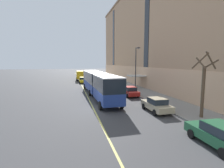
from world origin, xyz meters
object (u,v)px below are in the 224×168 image
at_px(city_bus, 98,83).
at_px(fire_hydrant, 127,87).
at_px(parked_car_champagne_3, 157,105).
at_px(street_lamp, 136,66).
at_px(parked_car_darkgray_2, 105,79).
at_px(parked_car_black_4, 116,85).
at_px(parked_car_red_0, 130,91).
at_px(street_tree_mid_block, 203,85).
at_px(taxi_cab, 83,80).
at_px(parked_car_green_6, 218,135).
at_px(box_truck, 80,75).

height_order(city_bus, fire_hydrant, city_bus).
xyz_separation_m(parked_car_champagne_3, street_lamp, (1.84, 11.04, 4.02)).
distance_m(parked_car_darkgray_2, parked_car_black_4, 12.00).
distance_m(parked_car_champagne_3, parked_car_black_4, 17.45).
bearing_deg(street_lamp, parked_car_darkgray_2, 95.61).
xyz_separation_m(parked_car_red_0, fire_hydrant, (1.63, 6.63, -0.29)).
bearing_deg(parked_car_champagne_3, street_tree_mid_block, -45.31).
bearing_deg(parked_car_darkgray_2, parked_car_champagne_3, -90.06).
xyz_separation_m(parked_car_darkgray_2, fire_hydrant, (1.71, -13.69, -0.29)).
bearing_deg(parked_car_red_0, street_lamp, 47.88).
bearing_deg(parked_car_darkgray_2, street_lamp, -84.39).
height_order(parked_car_darkgray_2, taxi_cab, same).
relative_size(taxi_cab, street_tree_mid_block, 0.74).
relative_size(parked_car_red_0, street_lamp, 0.60).
xyz_separation_m(parked_car_champagne_3, parked_car_green_6, (0.06, -8.16, 0.00)).
xyz_separation_m(parked_car_red_0, box_truck, (-6.37, 26.12, 0.87)).
bearing_deg(fire_hydrant, street_lamp, -88.79).
relative_size(city_bus, parked_car_black_4, 4.11).
bearing_deg(taxi_cab, city_bus, -86.34).
xyz_separation_m(parked_car_red_0, parked_car_darkgray_2, (-0.08, 20.33, -0.00)).
bearing_deg(street_lamp, taxi_cab, 113.68).
height_order(street_lamp, fire_hydrant, street_lamp).
xyz_separation_m(parked_car_darkgray_2, street_tree_mid_block, (3.07, -32.59, 2.44)).
height_order(parked_car_green_6, box_truck, box_truck).
bearing_deg(parked_car_darkgray_2, street_tree_mid_block, -84.62).
bearing_deg(parked_car_red_0, city_bus, 165.61).
height_order(parked_car_black_4, street_lamp, street_lamp).
relative_size(parked_car_green_6, street_tree_mid_block, 0.73).
xyz_separation_m(parked_car_green_6, box_truck, (-6.31, 43.41, 0.87)).
bearing_deg(taxi_cab, parked_car_champagne_3, -78.26).
relative_size(parked_car_red_0, box_truck, 0.67).
distance_m(parked_car_green_6, street_tree_mid_block, 6.36).
height_order(parked_car_red_0, parked_car_darkgray_2, same).
bearing_deg(fire_hydrant, street_tree_mid_block, -85.89).
height_order(parked_car_darkgray_2, box_truck, box_truck).
distance_m(parked_car_red_0, box_truck, 26.90).
xyz_separation_m(street_tree_mid_block, fire_hydrant, (-1.36, 18.89, -2.73)).
xyz_separation_m(parked_car_green_6, taxi_cab, (-6.08, 37.12, 0.00)).
height_order(parked_car_black_4, box_truck, box_truck).
bearing_deg(parked_car_green_6, street_lamp, 84.70).
distance_m(street_tree_mid_block, fire_hydrant, 19.14).
xyz_separation_m(parked_car_red_0, street_tree_mid_block, (2.99, -12.26, 2.44)).
relative_size(city_bus, box_truck, 2.87).
bearing_deg(box_truck, parked_car_green_6, -81.72).
xyz_separation_m(parked_car_black_4, street_tree_mid_block, (3.02, -20.58, 2.44)).
bearing_deg(parked_car_champagne_3, box_truck, 100.07).
bearing_deg(parked_car_darkgray_2, parked_car_black_4, -89.75).
distance_m(parked_car_red_0, street_lamp, 4.77).
bearing_deg(fire_hydrant, city_bus, -140.76).
relative_size(parked_car_darkgray_2, parked_car_champagne_3, 0.99).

